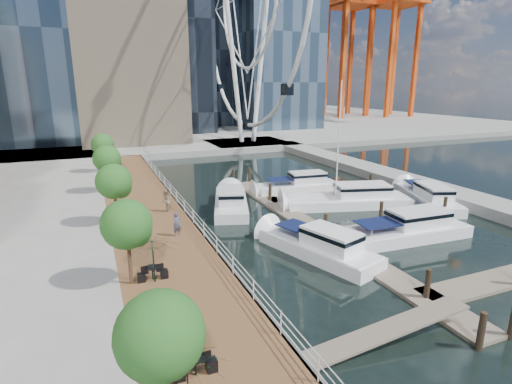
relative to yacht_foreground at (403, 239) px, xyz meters
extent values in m
plane|color=black|center=(-8.08, -5.34, 0.00)|extent=(520.00, 520.00, 0.00)
cube|color=brown|center=(-17.08, 9.66, 0.50)|extent=(6.00, 60.00, 1.00)
cube|color=#595954|center=(-14.08, 9.66, 0.50)|extent=(0.25, 60.00, 1.00)
cube|color=gray|center=(-8.08, 96.66, 0.50)|extent=(200.00, 114.00, 1.00)
cube|color=gray|center=(11.92, 14.66, 0.50)|extent=(4.00, 60.00, 1.00)
cube|color=gray|center=(5.92, 46.66, 0.50)|extent=(14.00, 12.00, 1.00)
cube|color=#6D6051|center=(-5.08, 4.66, 0.10)|extent=(2.00, 32.00, 0.20)
cube|color=#6D6051|center=(0.92, -7.34, 0.10)|extent=(12.00, 2.00, 0.20)
cube|color=#6D6051|center=(0.92, 2.66, 0.10)|extent=(12.00, 2.00, 0.20)
cube|color=#6D6051|center=(0.92, 12.66, 0.10)|extent=(12.00, 2.00, 0.20)
cylinder|color=white|center=(3.42, 46.66, 14.00)|extent=(0.80, 0.80, 26.00)
cylinder|color=white|center=(8.42, 46.66, 14.00)|extent=(0.80, 0.80, 26.00)
sphere|color=#265B1E|center=(-19.48, -11.34, 4.30)|extent=(2.60, 2.60, 2.60)
cylinder|color=#3F2B1C|center=(-19.48, -1.34, 2.20)|extent=(0.20, 0.20, 2.40)
sphere|color=#265B1E|center=(-19.48, -1.34, 4.30)|extent=(2.60, 2.60, 2.60)
cylinder|color=#3F2B1C|center=(-19.48, 8.66, 2.20)|extent=(0.20, 0.20, 2.40)
sphere|color=#265B1E|center=(-19.48, 8.66, 4.30)|extent=(2.60, 2.60, 2.60)
cylinder|color=#3F2B1C|center=(-19.48, 18.66, 2.20)|extent=(0.20, 0.20, 2.40)
sphere|color=#265B1E|center=(-19.48, 18.66, 4.30)|extent=(2.60, 2.60, 2.60)
cylinder|color=#3F2B1C|center=(-19.48, 28.66, 2.20)|extent=(0.20, 0.20, 2.40)
sphere|color=#265B1E|center=(-19.48, 28.66, 4.30)|extent=(2.60, 2.60, 2.60)
imported|color=#43445A|center=(-15.82, 4.55, 1.84)|extent=(0.70, 0.54, 1.68)
imported|color=#86745C|center=(-15.56, 10.29, 1.91)|extent=(0.93, 1.05, 1.83)
imported|color=#2F373B|center=(-17.87, 25.22, 1.82)|extent=(0.98, 0.45, 1.63)
imported|color=#0F381F|center=(-18.32, -1.65, 2.22)|extent=(3.39, 3.42, 2.43)
camera|label=1|loc=(-20.74, -21.42, 11.12)|focal=28.00mm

